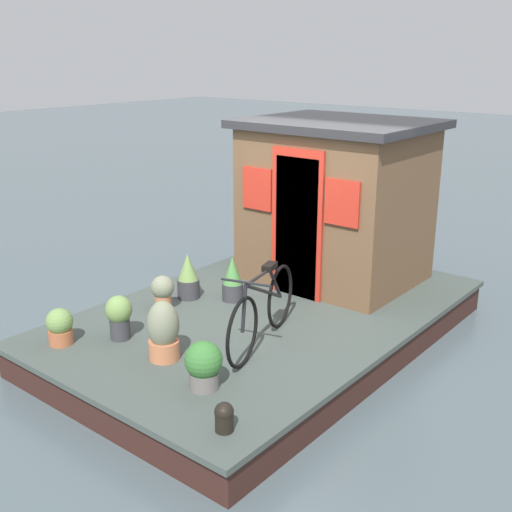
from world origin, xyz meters
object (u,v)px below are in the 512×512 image
at_px(potted_plant_succulent, 119,315).
at_px(potted_plant_lavender, 163,291).
at_px(potted_plant_fern, 233,280).
at_px(houseboat_cabin, 336,201).
at_px(potted_plant_rosemary, 204,364).
at_px(potted_plant_geranium, 60,326).
at_px(mooring_bollard, 224,416).
at_px(potted_plant_mint, 188,277).
at_px(bicycle, 263,310).
at_px(potted_plant_thyme, 163,331).

bearing_deg(potted_plant_succulent, potted_plant_lavender, 15.61).
bearing_deg(potted_plant_lavender, potted_plant_fern, -30.49).
distance_m(houseboat_cabin, potted_plant_rosemary, 3.36).
relative_size(houseboat_cabin, potted_plant_succulent, 4.72).
bearing_deg(potted_plant_succulent, houseboat_cabin, -13.14).
relative_size(potted_plant_rosemary, potted_plant_geranium, 1.16).
bearing_deg(potted_plant_geranium, mooring_bollard, -92.76).
height_order(potted_plant_lavender, potted_plant_succulent, potted_plant_succulent).
relative_size(potted_plant_geranium, potted_plant_mint, 0.68).
xyz_separation_m(potted_plant_rosemary, potted_plant_mint, (1.46, 1.65, 0.03)).
distance_m(potted_plant_lavender, potted_plant_mint, 0.45).
bearing_deg(bicycle, potted_plant_geranium, 128.64).
height_order(houseboat_cabin, potted_plant_mint, houseboat_cabin).
relative_size(potted_plant_thyme, potted_plant_geranium, 1.57).
distance_m(bicycle, potted_plant_geranium, 2.07).
relative_size(bicycle, potted_plant_fern, 2.97).
height_order(potted_plant_succulent, mooring_bollard, potted_plant_succulent).
bearing_deg(potted_plant_succulent, potted_plant_fern, -7.46).
distance_m(potted_plant_rosemary, potted_plant_succulent, 1.40).
relative_size(potted_plant_succulent, mooring_bollard, 1.90).
bearing_deg(potted_plant_fern, potted_plant_geranium, 163.98).
bearing_deg(mooring_bollard, potted_plant_fern, 39.75).
xyz_separation_m(bicycle, potted_plant_thyme, (-0.85, 0.55, -0.10)).
bearing_deg(potted_plant_succulent, mooring_bollard, -106.29).
distance_m(potted_plant_mint, mooring_bollard, 2.90).
relative_size(bicycle, potted_plant_rosemary, 3.67).
bearing_deg(potted_plant_rosemary, mooring_bollard, -123.37).
bearing_deg(potted_plant_geranium, potted_plant_succulent, -39.00).
bearing_deg(potted_plant_succulent, potted_plant_rosemary, -97.80).
distance_m(bicycle, potted_plant_lavender, 1.47).
bearing_deg(potted_plant_fern, potted_plant_succulent, 172.54).
height_order(potted_plant_rosemary, potted_plant_fern, potted_plant_fern).
distance_m(potted_plant_fern, potted_plant_mint, 0.55).
bearing_deg(potted_plant_lavender, potted_plant_mint, 4.63).
height_order(bicycle, potted_plant_succulent, bicycle).
distance_m(potted_plant_rosemary, potted_plant_geranium, 1.78).
height_order(potted_plant_rosemary, potted_plant_lavender, potted_plant_rosemary).
distance_m(potted_plant_thyme, potted_plant_lavender, 1.25).
xyz_separation_m(houseboat_cabin, mooring_bollard, (-3.57, -1.27, -0.91)).
xyz_separation_m(potted_plant_rosemary, potted_plant_lavender, (1.01, 1.61, -0.00)).
xyz_separation_m(potted_plant_thyme, potted_plant_lavender, (0.84, 0.92, -0.06)).
bearing_deg(houseboat_cabin, potted_plant_mint, 150.84).
xyz_separation_m(potted_plant_lavender, potted_plant_mint, (0.45, 0.04, 0.04)).
relative_size(potted_plant_rosemary, potted_plant_mint, 0.79).
bearing_deg(bicycle, potted_plant_mint, 73.63).
height_order(potted_plant_fern, mooring_bollard, potted_plant_fern).
relative_size(bicycle, potted_plant_succulent, 3.45).
relative_size(potted_plant_rosemary, mooring_bollard, 1.79).
bearing_deg(potted_plant_rosemary, potted_plant_fern, 34.19).
height_order(potted_plant_thyme, potted_plant_rosemary, potted_plant_thyme).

